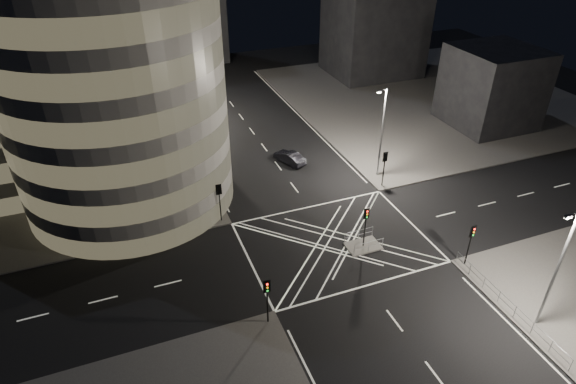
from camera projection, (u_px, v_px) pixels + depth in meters
name	position (u px, v px, depth m)	size (l,w,h in m)	color
ground	(335.00, 242.00, 43.42)	(120.00, 120.00, 0.00)	black
sidewalk_far_left	(8.00, 162.00, 55.81)	(42.00, 42.00, 0.15)	#4E4C49
sidewalk_far_right	(429.00, 96.00, 73.45)	(42.00, 42.00, 0.15)	#4E4C49
central_island	(363.00, 246.00, 42.81)	(3.00, 2.00, 0.15)	slate
office_tower_curved	(56.00, 69.00, 45.06)	(30.00, 29.00, 27.20)	#999791
office_block_rear	(52.00, 29.00, 63.80)	(24.00, 16.00, 22.00)	#999791
building_right_far	(374.00, 27.00, 78.70)	(14.00, 12.00, 15.00)	black
building_right_near	(492.00, 87.00, 62.37)	(10.00, 10.00, 10.00)	black
building_far_end	(170.00, 11.00, 83.02)	(18.00, 8.00, 18.00)	black
tree_a	(194.00, 171.00, 44.74)	(4.33, 4.33, 7.13)	black
tree_b	(182.00, 141.00, 49.32)	(4.15, 4.15, 7.30)	black
tree_c	(172.00, 121.00, 54.18)	(4.28, 4.28, 7.11)	black
tree_d	(164.00, 102.00, 58.89)	(4.91, 4.91, 7.49)	black
tree_e	(157.00, 89.00, 63.85)	(3.87, 3.87, 6.46)	black
traffic_signal_fl	(219.00, 196.00, 44.53)	(0.55, 0.22, 4.00)	black
traffic_signal_nl	(267.00, 294.00, 33.83)	(0.55, 0.22, 4.00)	black
traffic_signal_fr	(385.00, 163.00, 49.88)	(0.55, 0.22, 4.00)	black
traffic_signal_nr	(471.00, 238.00, 39.18)	(0.55, 0.22, 4.00)	black
traffic_signal_island	(366.00, 220.00, 41.28)	(0.55, 0.22, 4.00)	black
street_lamp_left_near	(198.00, 148.00, 47.02)	(1.25, 0.25, 10.00)	slate
street_lamp_left_far	(168.00, 87.00, 61.19)	(1.25, 0.25, 10.00)	slate
street_lamp_right_far	(382.00, 130.00, 50.40)	(1.25, 0.25, 10.00)	slate
street_lamp_right_near	(557.00, 267.00, 32.30)	(1.25, 0.25, 10.00)	slate
railing_near_right	(507.00, 304.00, 36.01)	(0.06, 11.70, 1.10)	slate
railing_island_south	(369.00, 246.00, 41.76)	(2.80, 0.06, 1.10)	slate
railing_island_north	(359.00, 235.00, 43.18)	(2.80, 0.06, 1.10)	slate
sedan	(290.00, 157.00, 55.50)	(1.47, 4.20, 1.38)	black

